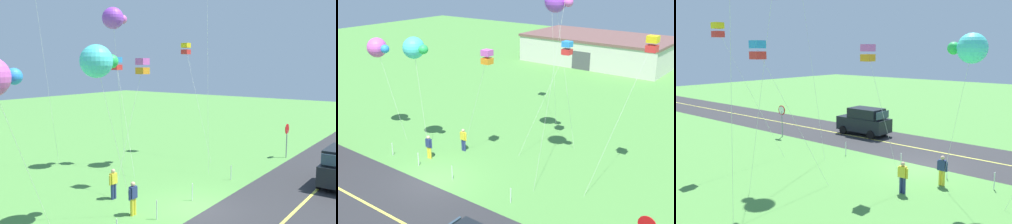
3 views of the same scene
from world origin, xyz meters
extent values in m
cube|color=#549342|center=(0.00, 0.00, -0.05)|extent=(120.00, 120.00, 0.10)
cylinder|color=black|center=(9.40, -4.04, 0.34)|extent=(0.68, 0.22, 0.68)
cylinder|color=black|center=(6.54, -4.04, 0.34)|extent=(0.68, 0.22, 0.68)
cylinder|color=gray|center=(12.53, -0.10, 1.05)|extent=(0.08, 0.08, 2.10)
cylinder|color=red|center=(12.53, -0.10, 2.18)|extent=(0.76, 0.04, 0.76)
cylinder|color=white|center=(12.53, -0.07, 2.18)|extent=(0.62, 0.01, 0.62)
cylinder|color=navy|center=(-1.52, 4.12, 0.41)|extent=(0.16, 0.16, 0.82)
cylinder|color=navy|center=(-1.34, 4.12, 0.41)|extent=(0.16, 0.16, 0.82)
cube|color=yellow|center=(-1.43, 4.12, 1.10)|extent=(0.36, 0.22, 0.56)
cylinder|color=yellow|center=(-1.67, 4.12, 1.05)|extent=(0.10, 0.10, 0.52)
cylinder|color=yellow|center=(-1.19, 4.12, 1.05)|extent=(0.10, 0.10, 0.52)
sphere|color=#D8AD84|center=(-1.43, 4.12, 1.49)|extent=(0.22, 0.22, 0.22)
cylinder|color=yellow|center=(-2.51, 1.87, 0.41)|extent=(0.16, 0.16, 0.82)
cylinder|color=yellow|center=(-2.33, 1.87, 0.41)|extent=(0.16, 0.16, 0.82)
cube|color=navy|center=(-2.42, 1.87, 1.10)|extent=(0.36, 0.22, 0.56)
cylinder|color=navy|center=(-2.66, 1.87, 1.05)|extent=(0.10, 0.10, 0.52)
cylinder|color=navy|center=(-2.18, 1.87, 1.05)|extent=(0.10, 0.10, 0.52)
sphere|color=#D8AD84|center=(-2.42, 1.87, 1.49)|extent=(0.22, 0.22, 0.22)
cylinder|color=silver|center=(-0.29, 4.06, 3.42)|extent=(2.30, 0.11, 6.84)
cube|color=#D859BF|center=(0.86, 4.01, 7.09)|extent=(0.56, 0.56, 0.36)
cube|color=orange|center=(0.86, 4.01, 6.59)|extent=(0.56, 0.56, 0.36)
cylinder|color=silver|center=(-3.17, 2.18, 3.53)|extent=(1.52, 0.63, 7.07)
sphere|color=#4CD8D8|center=(-3.92, 2.49, 7.07)|extent=(1.40, 1.40, 1.40)
sphere|color=green|center=(-3.02, 2.49, 7.07)|extent=(0.60, 0.60, 0.60)
cylinder|color=silver|center=(0.49, 12.20, 7.02)|extent=(1.43, 0.41, 14.05)
cylinder|color=silver|center=(3.75, 8.55, 4.95)|extent=(1.60, 0.62, 9.90)
sphere|color=purple|center=(2.96, 8.25, 9.89)|extent=(1.40, 1.40, 1.40)
sphere|color=#D859BF|center=(3.86, 8.25, 9.89)|extent=(0.60, 0.60, 0.60)
cylinder|color=silver|center=(-7.15, 2.94, 3.26)|extent=(2.39, 0.06, 6.52)
sphere|color=#2D8CE5|center=(-7.44, 2.91, 6.52)|extent=(0.60, 0.60, 0.60)
cylinder|color=silver|center=(2.86, 7.21, 3.50)|extent=(1.65, 2.98, 7.00)
cube|color=#2D8CE5|center=(3.68, 8.70, 7.24)|extent=(0.56, 0.56, 0.36)
cube|color=red|center=(3.68, 8.70, 6.74)|extent=(0.56, 0.56, 0.36)
cylinder|color=silver|center=(6.07, 2.99, 6.88)|extent=(1.34, 1.10, 13.77)
cylinder|color=silver|center=(8.77, 5.36, 4.07)|extent=(1.73, 3.36, 8.15)
cube|color=yellow|center=(9.62, 7.04, 8.39)|extent=(0.56, 0.56, 0.36)
cube|color=red|center=(9.62, 7.04, 7.89)|extent=(0.56, 0.56, 0.36)
cylinder|color=silver|center=(-2.16, 0.70, 0.45)|extent=(0.05, 0.05, 0.90)
cylinder|color=silver|center=(0.79, 0.70, 0.45)|extent=(0.05, 0.05, 0.90)
cylinder|color=silver|center=(5.10, 0.70, 0.45)|extent=(0.05, 0.05, 0.90)
camera|label=1|loc=(-14.91, -9.33, 6.94)|focal=40.30mm
camera|label=2|loc=(16.63, -14.95, 12.09)|focal=44.65mm
camera|label=3|loc=(-10.85, 19.61, 7.04)|focal=40.73mm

